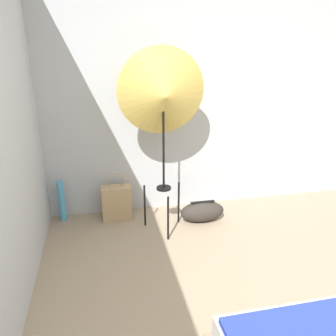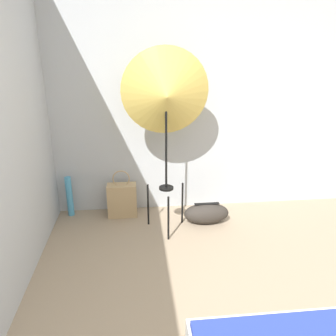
{
  "view_description": "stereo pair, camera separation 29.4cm",
  "coord_description": "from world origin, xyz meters",
  "px_view_note": "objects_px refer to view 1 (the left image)",
  "views": [
    {
      "loc": [
        -1.06,
        -1.13,
        1.78
      ],
      "look_at": [
        -0.49,
        1.58,
        0.76
      ],
      "focal_mm": 35.0,
      "sensor_mm": 36.0,
      "label": 1
    },
    {
      "loc": [
        -0.77,
        -1.17,
        1.78
      ],
      "look_at": [
        -0.49,
        1.58,
        0.76
      ],
      "focal_mm": 35.0,
      "sensor_mm": 36.0,
      "label": 2
    }
  ],
  "objects_px": {
    "duffel_bag": "(202,212)",
    "paper_roll": "(62,201)",
    "photo_umbrella": "(163,95)",
    "tote_bag": "(117,202)"
  },
  "relations": [
    {
      "from": "tote_bag",
      "to": "paper_roll",
      "type": "bearing_deg",
      "value": 172.86
    },
    {
      "from": "photo_umbrella",
      "to": "duffel_bag",
      "type": "relative_size",
      "value": 3.75
    },
    {
      "from": "photo_umbrella",
      "to": "paper_roll",
      "type": "distance_m",
      "value": 1.6
    },
    {
      "from": "paper_roll",
      "to": "duffel_bag",
      "type": "bearing_deg",
      "value": -12.65
    },
    {
      "from": "tote_bag",
      "to": "duffel_bag",
      "type": "distance_m",
      "value": 0.94
    },
    {
      "from": "duffel_bag",
      "to": "paper_roll",
      "type": "relative_size",
      "value": 1.05
    },
    {
      "from": "photo_umbrella",
      "to": "tote_bag",
      "type": "relative_size",
      "value": 3.34
    },
    {
      "from": "photo_umbrella",
      "to": "duffel_bag",
      "type": "xyz_separation_m",
      "value": [
        0.44,
        0.07,
        -1.26
      ]
    },
    {
      "from": "duffel_bag",
      "to": "photo_umbrella",
      "type": "bearing_deg",
      "value": -170.83
    },
    {
      "from": "photo_umbrella",
      "to": "tote_bag",
      "type": "distance_m",
      "value": 1.31
    }
  ]
}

